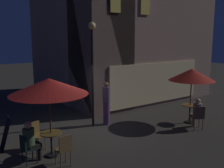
{
  "coord_description": "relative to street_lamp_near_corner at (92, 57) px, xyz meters",
  "views": [
    {
      "loc": [
        -4.4,
        -8.13,
        3.56
      ],
      "look_at": [
        1.15,
        -0.27,
        1.85
      ],
      "focal_mm": 41.44,
      "sensor_mm": 36.0,
      "label": 1
    }
  ],
  "objects": [
    {
      "name": "patron_seated_1",
      "position": [
        -3.15,
        -1.77,
        -2.11
      ],
      "size": [
        0.53,
        0.37,
        1.24
      ],
      "rotation": [
        0.0,
        0.0,
        0.11
      ],
      "color": "black",
      "rests_on": "ground"
    },
    {
      "name": "street_lamp_near_corner",
      "position": [
        0.0,
        0.0,
        0.0
      ],
      "size": [
        0.3,
        0.3,
        4.19
      ],
      "color": "black",
      "rests_on": "ground"
    },
    {
      "name": "patio_umbrella_0",
      "position": [
        3.54,
        -2.08,
        -0.75
      ],
      "size": [
        1.9,
        1.9,
        2.33
      ],
      "color": "black",
      "rests_on": "ground"
    },
    {
      "name": "cafe_building",
      "position": [
        3.32,
        3.32,
        0.93
      ],
      "size": [
        8.67,
        8.1,
        7.5
      ],
      "color": "gray",
      "rests_on": "ground"
    },
    {
      "name": "cafe_chair_0",
      "position": [
        3.1,
        -2.82,
        -2.24
      ],
      "size": [
        0.6,
        0.6,
        0.96
      ],
      "rotation": [
        0.0,
        0.0,
        1.03
      ],
      "color": "brown",
      "rests_on": "ground"
    },
    {
      "name": "cafe_table_1",
      "position": [
        -2.5,
        -1.7,
        -2.29
      ],
      "size": [
        0.67,
        0.67,
        0.75
      ],
      "color": "black",
      "rests_on": "ground"
    },
    {
      "name": "cafe_chair_1",
      "position": [
        -2.72,
        -0.94,
        -2.26
      ],
      "size": [
        0.51,
        0.51,
        0.9
      ],
      "rotation": [
        0.0,
        0.0,
        -1.29
      ],
      "color": "brown",
      "rests_on": "ground"
    },
    {
      "name": "patron_seated_0",
      "position": [
        3.18,
        -2.69,
        -2.11
      ],
      "size": [
        0.49,
        0.54,
        1.24
      ],
      "rotation": [
        0.0,
        0.0,
        1.03
      ],
      "color": "gray",
      "rests_on": "ground"
    },
    {
      "name": "patio_umbrella_1",
      "position": [
        -2.5,
        -1.7,
        -0.65
      ],
      "size": [
        2.31,
        2.31,
        2.41
      ],
      "color": "black",
      "rests_on": "ground"
    },
    {
      "name": "cafe_table_0",
      "position": [
        3.54,
        -2.08,
        -2.25
      ],
      "size": [
        0.71,
        0.71,
        0.78
      ],
      "color": "black",
      "rests_on": "ground"
    },
    {
      "name": "cafe_chair_3",
      "position": [
        -2.47,
        -2.56,
        -2.24
      ],
      "size": [
        0.4,
        0.4,
        0.94
      ],
      "rotation": [
        0.0,
        0.0,
        1.61
      ],
      "color": "brown",
      "rests_on": "ground"
    },
    {
      "name": "cafe_chair_2",
      "position": [
        -3.28,
        -1.78,
        -2.3
      ],
      "size": [
        0.43,
        0.43,
        0.85
      ],
      "rotation": [
        0.0,
        0.0,
        0.11
      ],
      "color": "black",
      "rests_on": "ground"
    },
    {
      "name": "ground_plane",
      "position": [
        -0.88,
        -0.7,
        -2.81
      ],
      "size": [
        60.0,
        60.0,
        0.0
      ],
      "primitive_type": "plane",
      "color": "#2E2B25"
    },
    {
      "name": "patron_standing_2",
      "position": [
        0.53,
        -0.21,
        -1.9
      ],
      "size": [
        0.32,
        0.32,
        1.8
      ],
      "rotation": [
        0.0,
        0.0,
        1.75
      ],
      "color": "#53335E",
      "rests_on": "ground"
    },
    {
      "name": "menu_sandwich_board",
      "position": [
        -3.69,
        -0.31,
        -2.29
      ],
      "size": [
        0.72,
        0.6,
        1.01
      ],
      "rotation": [
        0.0,
        0.0,
        -0.08
      ],
      "color": "black",
      "rests_on": "ground"
    }
  ]
}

